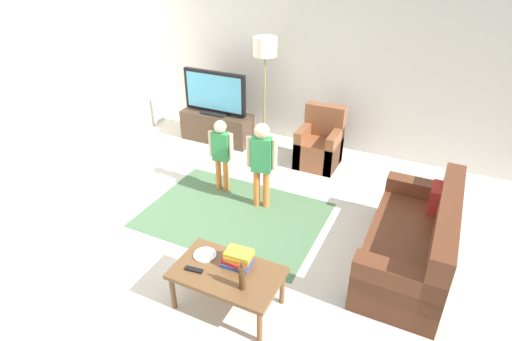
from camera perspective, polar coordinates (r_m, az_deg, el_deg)
The scene contains 16 objects.
ground at distance 4.94m, azimuth -3.08°, elevation -9.69°, with size 7.80×7.80×0.00m, color beige.
wall_back at distance 6.84m, azimuth 9.09°, elevation 14.19°, with size 6.00×0.12×2.70m, color silver.
wall_left at distance 6.18m, azimuth -29.03°, elevation 9.20°, with size 0.12×6.00×2.70m, color silver.
area_rug at distance 5.37m, azimuth -3.03°, elevation -6.00°, with size 2.20×1.60×0.01m, color #4C724C.
tv_stand at distance 7.20m, azimuth -5.29°, elevation 5.88°, with size 1.20×0.44×0.50m.
tv at distance 6.96m, azimuth -5.61°, elevation 10.37°, with size 1.10×0.28×0.71m.
couch at distance 4.75m, azimuth 20.92°, elevation -9.37°, with size 0.80×1.80×0.86m.
armchair at distance 6.47m, azimuth 8.63°, elevation 3.31°, with size 0.60×0.60×0.90m.
floor_lamp at distance 6.55m, azimuth 1.22°, elevation 15.61°, with size 0.36×0.36×1.78m.
child_near_tv at distance 5.59m, azimuth -4.75°, elevation 2.86°, with size 0.34×0.17×1.03m.
child_center at distance 5.18m, azimuth 0.77°, elevation 1.67°, with size 0.38×0.19×1.16m.
coffee_table at distance 4.00m, azimuth -3.91°, elevation -14.00°, with size 1.00×0.60×0.42m.
book_stack at distance 3.98m, azimuth -2.43°, elevation -11.78°, with size 0.29×0.22×0.16m.
bottle at distance 3.73m, azimuth -1.89°, elevation -14.26°, with size 0.06×0.06×0.30m.
tv_remote at distance 4.00m, azimuth -8.39°, elevation -13.14°, with size 0.17×0.05×0.02m, color black.
plate at distance 4.15m, azimuth -6.93°, elevation -11.26°, with size 0.22×0.22×0.02m.
Camera 1 is at (1.90, -3.32, 3.13)m, focal length 29.56 mm.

